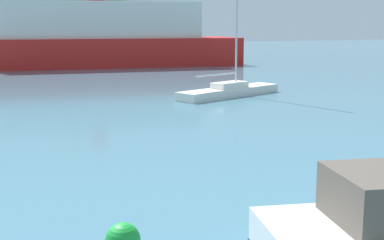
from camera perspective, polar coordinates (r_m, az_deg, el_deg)
The scene contains 3 objects.
sailboat_inner at distance 33.29m, azimuth 4.03°, elevation 3.27°, with size 7.92×4.27×10.40m.
ferry_distant at distance 57.94m, azimuth -10.16°, elevation 8.57°, with size 31.17×11.36×8.31m.
hill_central at distance 88.79m, azimuth -13.26°, elevation 12.12°, with size 39.99×39.99×15.64m.
Camera 1 is at (-6.83, -2.28, 4.40)m, focal length 50.00 mm.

